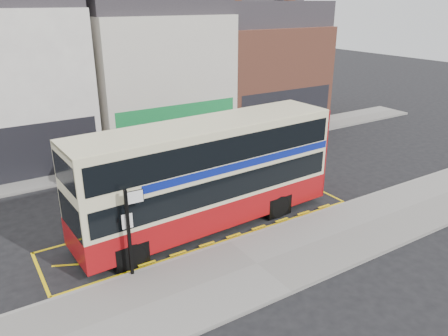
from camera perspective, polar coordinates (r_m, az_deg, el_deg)
ground at (r=18.50m, az=0.03°, el=-9.39°), size 120.00×120.00×0.00m
pavement at (r=16.86m, az=4.31°, el=-12.51°), size 40.00×4.00×0.15m
kerb at (r=18.19m, az=0.67°, el=-9.70°), size 40.00×0.15×0.15m
far_pavement at (r=27.54m, az=-12.28°, el=0.86°), size 50.00×3.00×0.15m
road_markings at (r=19.69m, az=-2.47°, el=-7.37°), size 14.00×3.40×0.01m
terrace_left at (r=28.91m, az=-26.43°, el=10.90°), size 8.00×8.01×11.80m
terrace_green_shop at (r=31.19m, az=-9.51°, el=12.91°), size 9.00×8.01×11.30m
terrace_right at (r=35.70m, az=4.28°, el=13.34°), size 9.00×8.01×10.30m
double_decker_bus at (r=18.65m, az=-2.09°, el=-0.68°), size 11.87×3.26×4.70m
bus_stop_post at (r=15.58m, az=-12.19°, el=-7.27°), size 0.82×0.15×3.30m
car_grey at (r=25.38m, az=-16.32°, el=0.13°), size 4.17×1.92×1.32m
car_white at (r=29.68m, az=2.97°, el=4.22°), size 5.41×2.51×1.53m
street_tree_right at (r=29.05m, az=-5.83°, el=10.25°), size 2.68×2.68×5.79m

